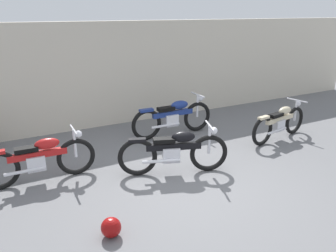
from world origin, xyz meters
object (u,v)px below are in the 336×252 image
at_px(helmet, 111,227).
at_px(motorcycle_blue, 173,117).
at_px(motorcycle_cream, 280,122).
at_px(motorcycle_black, 175,151).
at_px(motorcycle_red, 39,159).

height_order(helmet, motorcycle_blue, motorcycle_blue).
bearing_deg(motorcycle_cream, motorcycle_black, 177.23).
distance_m(helmet, motorcycle_cream, 5.04).
height_order(helmet, motorcycle_black, motorcycle_black).
bearing_deg(motorcycle_cream, motorcycle_red, 165.21).
bearing_deg(motorcycle_red, motorcycle_cream, -2.99).
bearing_deg(helmet, motorcycle_cream, 19.14).
height_order(motorcycle_black, motorcycle_red, motorcycle_black).
height_order(helmet, motorcycle_red, motorcycle_red).
relative_size(helmet, motorcycle_cream, 0.14).
height_order(motorcycle_blue, motorcycle_red, motorcycle_blue).
bearing_deg(motorcycle_black, motorcycle_red, 179.64).
relative_size(helmet, motorcycle_blue, 0.13).
relative_size(helmet, motorcycle_red, 0.14).
bearing_deg(motorcycle_blue, helmet, -130.19).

